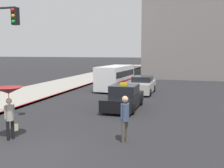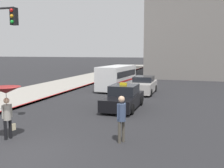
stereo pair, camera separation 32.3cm
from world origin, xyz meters
The scene contains 7 objects.
ground_plane centered at (0.00, 0.00, 0.00)m, with size 300.00×300.00×0.00m, color #262628.
taxi centered at (1.49, 8.19, 0.67)m, with size 1.91×4.36×1.64m.
sedan_red centered at (1.59, 14.52, 0.68)m, with size 1.91×4.27×1.45m.
ambulance_van centered at (-1.14, 15.75, 1.24)m, with size 2.45×5.67×2.23m.
pedestrian_with_umbrella centered at (-1.54, 1.18, 1.79)m, with size 1.17×1.17×2.16m.
pedestrian_man centered at (2.99, 2.15, 1.12)m, with size 0.45×0.46×1.85m.
monument_cross centered at (0.94, 31.68, 9.82)m, with size 7.61×0.90×17.31m.
Camera 2 is at (5.57, -7.46, 3.55)m, focal length 42.00 mm.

